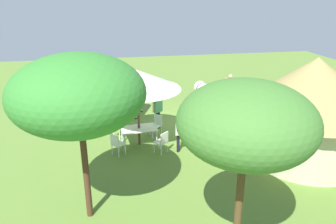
{
  "coord_description": "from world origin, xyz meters",
  "views": [
    {
      "loc": [
        3.29,
        13.87,
        6.06
      ],
      "look_at": [
        0.76,
        0.52,
        1.0
      ],
      "focal_mm": 34.67,
      "sensor_mm": 36.0,
      "label": 1
    }
  ],
  "objects_px": {
    "zebra_nearest_camera": "(205,91)",
    "patio_chair_near_hut": "(162,141)",
    "thatched_hut": "(311,105)",
    "zebra_by_umbrella": "(134,97)",
    "patio_chair_west_end": "(118,126)",
    "patio_dining_table": "(139,130)",
    "striped_lounge_chair": "(218,119)",
    "shade_umbrella": "(137,80)",
    "guest_behind_table": "(178,130)",
    "acacia_tree_behind_hut": "(78,94)",
    "patio_chair_near_lawn": "(117,143)",
    "patio_chair_east_end": "(157,123)",
    "guest_beside_umbrella": "(158,108)",
    "standing_watcher": "(230,86)",
    "acacia_tree_right_background": "(246,123)"
  },
  "relations": [
    {
      "from": "patio_chair_near_hut",
      "to": "acacia_tree_right_background",
      "type": "relative_size",
      "value": 0.2
    },
    {
      "from": "patio_chair_west_end",
      "to": "standing_watcher",
      "type": "distance_m",
      "value": 7.39
    },
    {
      "from": "guest_behind_table",
      "to": "acacia_tree_behind_hut",
      "type": "xyz_separation_m",
      "value": [
        3.36,
        3.45,
        2.72
      ]
    },
    {
      "from": "patio_chair_near_hut",
      "to": "zebra_by_umbrella",
      "type": "xyz_separation_m",
      "value": [
        0.7,
        -4.43,
        0.48
      ]
    },
    {
      "from": "shade_umbrella",
      "to": "patio_chair_west_end",
      "type": "height_order",
      "value": "shade_umbrella"
    },
    {
      "from": "patio_dining_table",
      "to": "patio_chair_near_hut",
      "type": "bearing_deg",
      "value": 130.93
    },
    {
      "from": "standing_watcher",
      "to": "zebra_nearest_camera",
      "type": "height_order",
      "value": "standing_watcher"
    },
    {
      "from": "guest_beside_umbrella",
      "to": "acacia_tree_right_background",
      "type": "xyz_separation_m",
      "value": [
        -0.52,
        8.32,
        2.6
      ]
    },
    {
      "from": "patio_chair_west_end",
      "to": "zebra_by_umbrella",
      "type": "height_order",
      "value": "zebra_by_umbrella"
    },
    {
      "from": "patio_chair_west_end",
      "to": "zebra_nearest_camera",
      "type": "height_order",
      "value": "zebra_nearest_camera"
    },
    {
      "from": "patio_dining_table",
      "to": "patio_chair_east_end",
      "type": "relative_size",
      "value": 1.69
    },
    {
      "from": "striped_lounge_chair",
      "to": "guest_behind_table",
      "type": "bearing_deg",
      "value": -58.21
    },
    {
      "from": "patio_dining_table",
      "to": "acacia_tree_behind_hut",
      "type": "distance_m",
      "value": 5.61
    },
    {
      "from": "shade_umbrella",
      "to": "standing_watcher",
      "type": "xyz_separation_m",
      "value": [
        -5.66,
        -4.44,
        -1.79
      ]
    },
    {
      "from": "thatched_hut",
      "to": "patio_dining_table",
      "type": "bearing_deg",
      "value": -21.33
    },
    {
      "from": "guest_behind_table",
      "to": "acacia_tree_right_background",
      "type": "height_order",
      "value": "acacia_tree_right_background"
    },
    {
      "from": "patio_chair_east_end",
      "to": "zebra_nearest_camera",
      "type": "bearing_deg",
      "value": -93.43
    },
    {
      "from": "standing_watcher",
      "to": "zebra_nearest_camera",
      "type": "relative_size",
      "value": 0.79
    },
    {
      "from": "patio_chair_east_end",
      "to": "zebra_nearest_camera",
      "type": "distance_m",
      "value": 4.09
    },
    {
      "from": "patio_chair_near_hut",
      "to": "patio_chair_east_end",
      "type": "distance_m",
      "value": 1.84
    },
    {
      "from": "guest_behind_table",
      "to": "standing_watcher",
      "type": "xyz_separation_m",
      "value": [
        -4.19,
        -5.36,
        0.09
      ]
    },
    {
      "from": "patio_chair_near_lawn",
      "to": "patio_chair_near_hut",
      "type": "relative_size",
      "value": 1.0
    },
    {
      "from": "patio_chair_near_hut",
      "to": "striped_lounge_chair",
      "type": "xyz_separation_m",
      "value": [
        -3.14,
        -2.43,
        -0.27
      ]
    },
    {
      "from": "shade_umbrella",
      "to": "thatched_hut",
      "type": "bearing_deg",
      "value": 158.67
    },
    {
      "from": "standing_watcher",
      "to": "acacia_tree_behind_hut",
      "type": "relative_size",
      "value": 0.36
    },
    {
      "from": "patio_chair_east_end",
      "to": "guest_beside_umbrella",
      "type": "height_order",
      "value": "guest_beside_umbrella"
    },
    {
      "from": "patio_chair_east_end",
      "to": "thatched_hut",
      "type": "bearing_deg",
      "value": -167.07
    },
    {
      "from": "guest_behind_table",
      "to": "striped_lounge_chair",
      "type": "xyz_separation_m",
      "value": [
        -2.5,
        -2.39,
        -0.68
      ]
    },
    {
      "from": "acacia_tree_behind_hut",
      "to": "patio_chair_near_lawn",
      "type": "bearing_deg",
      "value": -104.64
    },
    {
      "from": "patio_dining_table",
      "to": "zebra_by_umbrella",
      "type": "bearing_deg",
      "value": -92.09
    },
    {
      "from": "guest_behind_table",
      "to": "guest_beside_umbrella",
      "type": "bearing_deg",
      "value": 26.05
    },
    {
      "from": "patio_chair_near_hut",
      "to": "acacia_tree_right_background",
      "type": "distance_m",
      "value": 6.61
    },
    {
      "from": "thatched_hut",
      "to": "guest_behind_table",
      "type": "distance_m",
      "value": 5.02
    },
    {
      "from": "shade_umbrella",
      "to": "zebra_nearest_camera",
      "type": "relative_size",
      "value": 1.62
    },
    {
      "from": "standing_watcher",
      "to": "acacia_tree_behind_hut",
      "type": "xyz_separation_m",
      "value": [
        7.54,
        8.8,
        2.63
      ]
    },
    {
      "from": "shade_umbrella",
      "to": "patio_chair_near_lawn",
      "type": "height_order",
      "value": "shade_umbrella"
    },
    {
      "from": "patio_dining_table",
      "to": "zebra_nearest_camera",
      "type": "height_order",
      "value": "zebra_nearest_camera"
    },
    {
      "from": "striped_lounge_chair",
      "to": "zebra_by_umbrella",
      "type": "bearing_deg",
      "value": -129.45
    },
    {
      "from": "acacia_tree_behind_hut",
      "to": "patio_chair_west_end",
      "type": "bearing_deg",
      "value": -101.25
    },
    {
      "from": "patio_dining_table",
      "to": "patio_chair_near_lawn",
      "type": "relative_size",
      "value": 1.69
    },
    {
      "from": "patio_chair_near_lawn",
      "to": "striped_lounge_chair",
      "type": "xyz_separation_m",
      "value": [
        -4.93,
        -2.3,
        -0.27
      ]
    },
    {
      "from": "acacia_tree_behind_hut",
      "to": "guest_behind_table",
      "type": "bearing_deg",
      "value": -134.24
    },
    {
      "from": "zebra_nearest_camera",
      "to": "standing_watcher",
      "type": "bearing_deg",
      "value": -158.06
    },
    {
      "from": "guest_behind_table",
      "to": "zebra_nearest_camera",
      "type": "distance_m",
      "value": 5.12
    },
    {
      "from": "patio_chair_west_end",
      "to": "standing_watcher",
      "type": "height_order",
      "value": "standing_watcher"
    },
    {
      "from": "thatched_hut",
      "to": "zebra_by_umbrella",
      "type": "distance_m",
      "value": 8.46
    },
    {
      "from": "patio_chair_west_end",
      "to": "patio_dining_table",
      "type": "bearing_deg",
      "value": 90.0
    },
    {
      "from": "guest_beside_umbrella",
      "to": "acacia_tree_right_background",
      "type": "distance_m",
      "value": 8.73
    },
    {
      "from": "shade_umbrella",
      "to": "guest_beside_umbrella",
      "type": "height_order",
      "value": "shade_umbrella"
    },
    {
      "from": "zebra_nearest_camera",
      "to": "patio_chair_near_hut",
      "type": "bearing_deg",
      "value": 51.05
    }
  ]
}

